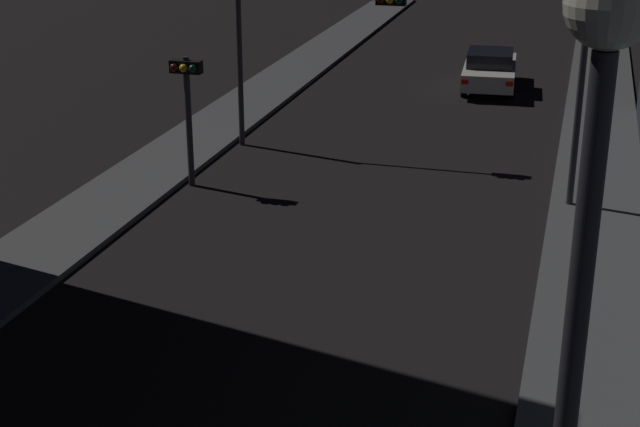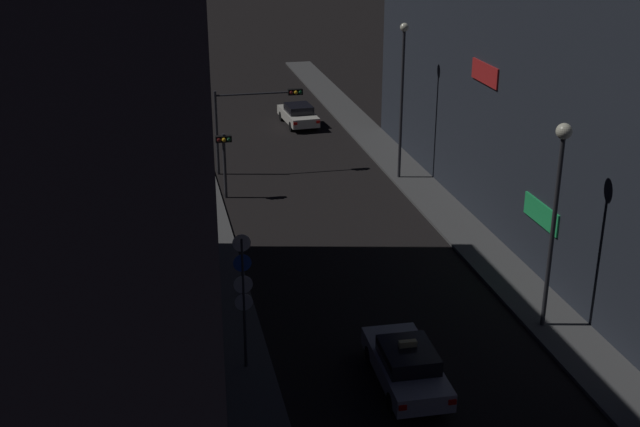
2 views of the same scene
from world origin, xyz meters
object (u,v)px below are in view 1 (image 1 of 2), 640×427
(far_car, at_px, (490,69))
(street_lamp_near_block, at_px, (578,305))
(traffic_light_overhead, at_px, (306,31))
(traffic_light_left_kerb, at_px, (187,94))

(far_car, bearing_deg, street_lamp_near_block, -83.22)
(traffic_light_overhead, xyz_separation_m, street_lamp_near_block, (7.62, -19.52, 1.89))
(far_car, xyz_separation_m, traffic_light_left_kerb, (-6.20, -12.83, 1.69))
(far_car, bearing_deg, traffic_light_left_kerb, -115.80)
(street_lamp_near_block, bearing_deg, far_car, 96.78)
(far_car, distance_m, traffic_light_left_kerb, 14.36)
(far_car, height_order, traffic_light_overhead, traffic_light_overhead)
(traffic_light_left_kerb, distance_m, street_lamp_near_block, 18.65)
(far_car, bearing_deg, traffic_light_overhead, -115.05)
(traffic_light_overhead, distance_m, street_lamp_near_block, 21.04)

